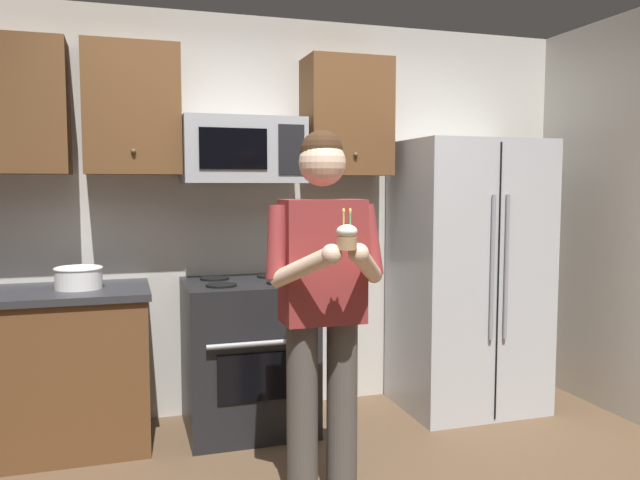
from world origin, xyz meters
TOP-DOWN VIEW (x-y plane):
  - wall_back at (0.00, 1.75)m, footprint 4.40×0.10m
  - oven_range at (-0.15, 1.36)m, footprint 0.76×0.70m
  - microwave at (-0.15, 1.48)m, footprint 0.74×0.41m
  - refrigerator at (1.35, 1.32)m, footprint 0.90×0.75m
  - cabinet_row_upper at (-0.72, 1.53)m, footprint 2.78×0.36m
  - counter_left at (-1.45, 1.38)m, footprint 1.44×0.66m
  - bowl_large_white at (-1.12, 1.38)m, footprint 0.27×0.27m
  - person at (0.02, 0.37)m, footprint 0.60×0.48m
  - cupcake at (0.02, 0.04)m, footprint 0.09×0.09m

SIDE VIEW (x-z plane):
  - oven_range at x=-0.15m, z-range 0.00..0.93m
  - counter_left at x=-1.45m, z-range 0.00..0.92m
  - refrigerator at x=1.35m, z-range 0.00..1.80m
  - bowl_large_white at x=-1.12m, z-range 0.92..1.05m
  - person at x=0.02m, z-range 0.11..1.88m
  - cupcake at x=0.02m, z-range 1.21..1.38m
  - wall_back at x=0.00m, z-range 0.00..2.60m
  - microwave at x=-0.15m, z-range 1.52..1.92m
  - cabinet_row_upper at x=-0.72m, z-range 1.57..2.33m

